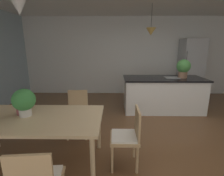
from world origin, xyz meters
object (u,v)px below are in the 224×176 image
at_px(kitchen_island, 163,94).
at_px(potted_plant_on_island, 183,67).
at_px(refrigerator, 190,68).
at_px(chair_far_right, 78,112).
at_px(dining_table, 33,121).
at_px(potted_plant_on_table, 24,101).
at_px(chair_kitchen_end, 128,135).
at_px(vase_on_dining_table, 20,107).

xyz_separation_m(kitchen_island, potted_plant_on_island, (0.49, -0.00, 0.71)).
bearing_deg(refrigerator, chair_far_right, -140.94).
distance_m(kitchen_island, potted_plant_on_island, 0.86).
distance_m(dining_table, potted_plant_on_table, 0.31).
distance_m(chair_kitchen_end, vase_on_dining_table, 1.59).
relative_size(chair_far_right, potted_plant_on_island, 1.81).
bearing_deg(potted_plant_on_table, potted_plant_on_island, 35.21).
height_order(dining_table, potted_plant_on_table, potted_plant_on_table).
xyz_separation_m(chair_far_right, kitchen_island, (2.01, 1.33, -0.01)).
distance_m(dining_table, kitchen_island, 3.29).
xyz_separation_m(chair_far_right, refrigerator, (3.30, 2.68, 0.50)).
relative_size(potted_plant_on_island, vase_on_dining_table, 2.14).
bearing_deg(refrigerator, potted_plant_on_island, -120.79).
bearing_deg(chair_kitchen_end, potted_plant_on_island, 53.93).
distance_m(chair_kitchen_end, refrigerator, 4.31).
xyz_separation_m(potted_plant_on_island, potted_plant_on_table, (-3.04, -2.15, -0.21)).
height_order(dining_table, chair_far_right, chair_far_right).
relative_size(chair_kitchen_end, kitchen_island, 0.42).
height_order(chair_kitchen_end, potted_plant_on_table, potted_plant_on_table).
height_order(refrigerator, potted_plant_on_table, refrigerator).
height_order(chair_far_right, potted_plant_on_table, potted_plant_on_table).
bearing_deg(vase_on_dining_table, refrigerator, 41.16).
height_order(chair_kitchen_end, refrigerator, refrigerator).
height_order(dining_table, potted_plant_on_island, potted_plant_on_island).
xyz_separation_m(dining_table, chair_kitchen_end, (1.33, -0.00, -0.21)).
bearing_deg(dining_table, chair_far_right, 63.56).
bearing_deg(refrigerator, vase_on_dining_table, -138.84).
distance_m(dining_table, vase_on_dining_table, 0.29).
height_order(dining_table, chair_kitchen_end, chair_kitchen_end).
relative_size(kitchen_island, potted_plant_on_island, 4.35).
xyz_separation_m(dining_table, kitchen_island, (2.44, 2.20, -0.22)).
bearing_deg(dining_table, refrigerator, 43.51).
distance_m(chair_far_right, potted_plant_on_island, 2.92).
bearing_deg(chair_far_right, vase_on_dining_table, -129.87).
height_order(kitchen_island, potted_plant_on_table, potted_plant_on_table).
distance_m(dining_table, refrigerator, 5.15).
bearing_deg(dining_table, kitchen_island, 41.96).
bearing_deg(potted_plant_on_island, vase_on_dining_table, -146.21).
xyz_separation_m(chair_far_right, potted_plant_on_island, (2.50, 1.33, 0.70)).
xyz_separation_m(dining_table, vase_on_dining_table, (-0.21, 0.09, 0.18)).
relative_size(dining_table, chair_far_right, 2.21).
height_order(chair_kitchen_end, vase_on_dining_table, vase_on_dining_table).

